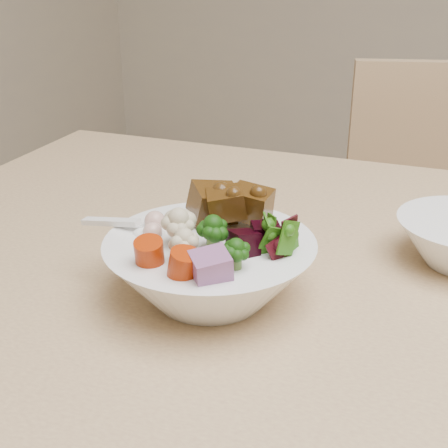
% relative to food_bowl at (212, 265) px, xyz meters
% --- Properties ---
extents(food_bowl, '(0.20, 0.20, 0.11)m').
position_rel_food_bowl_xyz_m(food_bowl, '(0.00, 0.00, 0.00)').
color(food_bowl, white).
rests_on(food_bowl, dining_table).
extents(soup_spoon, '(0.10, 0.03, 0.02)m').
position_rel_food_bowl_xyz_m(soup_spoon, '(-0.07, -0.00, 0.02)').
color(soup_spoon, white).
rests_on(soup_spoon, food_bowl).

